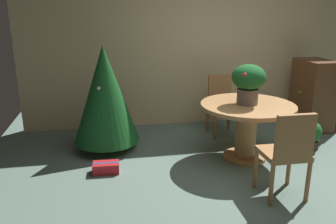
{
  "coord_description": "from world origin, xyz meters",
  "views": [
    {
      "loc": [
        -1.69,
        -3.17,
        1.84
      ],
      "look_at": [
        -1.03,
        0.35,
        0.76
      ],
      "focal_mm": 36.18,
      "sensor_mm": 36.0,
      "label": 1
    }
  ],
  "objects_px": {
    "round_dining_table": "(247,121)",
    "potted_plant": "(310,134)",
    "wooden_chair_far": "(221,102)",
    "holiday_tree": "(105,94)",
    "gift_box_red": "(106,168)",
    "wooden_cabinet": "(313,95)",
    "flower_vase": "(248,81)",
    "wooden_chair_near": "(287,151)"
  },
  "relations": [
    {
      "from": "round_dining_table",
      "to": "wooden_chair_far",
      "type": "xyz_separation_m",
      "value": [
        0.0,
        0.95,
        -0.0
      ]
    },
    {
      "from": "round_dining_table",
      "to": "wooden_chair_near",
      "type": "xyz_separation_m",
      "value": [
        0.0,
        -0.99,
        0.01
      ]
    },
    {
      "from": "wooden_chair_near",
      "to": "wooden_cabinet",
      "type": "xyz_separation_m",
      "value": [
        1.51,
        1.91,
        0.03
      ]
    },
    {
      "from": "round_dining_table",
      "to": "gift_box_red",
      "type": "height_order",
      "value": "round_dining_table"
    },
    {
      "from": "round_dining_table",
      "to": "wooden_chair_far",
      "type": "relative_size",
      "value": 1.3
    },
    {
      "from": "holiday_tree",
      "to": "round_dining_table",
      "type": "bearing_deg",
      "value": -20.44
    },
    {
      "from": "holiday_tree",
      "to": "gift_box_red",
      "type": "relative_size",
      "value": 4.56
    },
    {
      "from": "round_dining_table",
      "to": "wooden_cabinet",
      "type": "distance_m",
      "value": 1.77
    },
    {
      "from": "holiday_tree",
      "to": "potted_plant",
      "type": "relative_size",
      "value": 3.59
    },
    {
      "from": "flower_vase",
      "to": "holiday_tree",
      "type": "xyz_separation_m",
      "value": [
        -1.72,
        0.64,
        -0.25
      ]
    },
    {
      "from": "wooden_cabinet",
      "to": "holiday_tree",
      "type": "bearing_deg",
      "value": -175.1
    },
    {
      "from": "wooden_chair_far",
      "to": "round_dining_table",
      "type": "bearing_deg",
      "value": -90.0
    },
    {
      "from": "wooden_cabinet",
      "to": "potted_plant",
      "type": "relative_size",
      "value": 2.79
    },
    {
      "from": "holiday_tree",
      "to": "gift_box_red",
      "type": "distance_m",
      "value": 1.02
    },
    {
      "from": "holiday_tree",
      "to": "wooden_cabinet",
      "type": "relative_size",
      "value": 1.29
    },
    {
      "from": "wooden_cabinet",
      "to": "gift_box_red",
      "type": "bearing_deg",
      "value": -162.85
    },
    {
      "from": "wooden_chair_far",
      "to": "holiday_tree",
      "type": "bearing_deg",
      "value": -169.93
    },
    {
      "from": "round_dining_table",
      "to": "wooden_chair_far",
      "type": "distance_m",
      "value": 0.95
    },
    {
      "from": "wooden_cabinet",
      "to": "wooden_chair_far",
      "type": "bearing_deg",
      "value": 178.86
    },
    {
      "from": "wooden_chair_far",
      "to": "gift_box_red",
      "type": "bearing_deg",
      "value": -149.51
    },
    {
      "from": "holiday_tree",
      "to": "wooden_chair_far",
      "type": "bearing_deg",
      "value": 10.07
    },
    {
      "from": "wooden_chair_far",
      "to": "holiday_tree",
      "type": "distance_m",
      "value": 1.78
    },
    {
      "from": "wooden_chair_far",
      "to": "potted_plant",
      "type": "xyz_separation_m",
      "value": [
        1.01,
        -0.81,
        -0.3
      ]
    },
    {
      "from": "round_dining_table",
      "to": "wooden_cabinet",
      "type": "xyz_separation_m",
      "value": [
        1.51,
        0.92,
        0.04
      ]
    },
    {
      "from": "flower_vase",
      "to": "holiday_tree",
      "type": "distance_m",
      "value": 1.85
    },
    {
      "from": "wooden_cabinet",
      "to": "potted_plant",
      "type": "distance_m",
      "value": 0.99
    },
    {
      "from": "flower_vase",
      "to": "wooden_cabinet",
      "type": "bearing_deg",
      "value": 31.05
    },
    {
      "from": "round_dining_table",
      "to": "wooden_chair_near",
      "type": "height_order",
      "value": "wooden_chair_near"
    },
    {
      "from": "round_dining_table",
      "to": "potted_plant",
      "type": "distance_m",
      "value": 1.06
    },
    {
      "from": "round_dining_table",
      "to": "flower_vase",
      "type": "bearing_deg",
      "value": 142.19
    },
    {
      "from": "holiday_tree",
      "to": "flower_vase",
      "type": "bearing_deg",
      "value": -20.3
    },
    {
      "from": "round_dining_table",
      "to": "flower_vase",
      "type": "relative_size",
      "value": 2.38
    },
    {
      "from": "round_dining_table",
      "to": "gift_box_red",
      "type": "xyz_separation_m",
      "value": [
        -1.77,
        -0.09,
        -0.45
      ]
    },
    {
      "from": "gift_box_red",
      "to": "potted_plant",
      "type": "xyz_separation_m",
      "value": [
        2.78,
        0.23,
        0.14
      ]
    },
    {
      "from": "wooden_chair_near",
      "to": "holiday_tree",
      "type": "height_order",
      "value": "holiday_tree"
    },
    {
      "from": "wooden_chair_near",
      "to": "gift_box_red",
      "type": "relative_size",
      "value": 2.97
    },
    {
      "from": "gift_box_red",
      "to": "wooden_cabinet",
      "type": "distance_m",
      "value": 3.46
    },
    {
      "from": "flower_vase",
      "to": "wooden_chair_near",
      "type": "relative_size",
      "value": 0.53
    },
    {
      "from": "flower_vase",
      "to": "wooden_cabinet",
      "type": "height_order",
      "value": "flower_vase"
    },
    {
      "from": "flower_vase",
      "to": "gift_box_red",
      "type": "bearing_deg",
      "value": -176.88
    },
    {
      "from": "flower_vase",
      "to": "gift_box_red",
      "type": "distance_m",
      "value": 2.0
    },
    {
      "from": "wooden_chair_far",
      "to": "wooden_cabinet",
      "type": "xyz_separation_m",
      "value": [
        1.51,
        -0.03,
        0.05
      ]
    }
  ]
}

